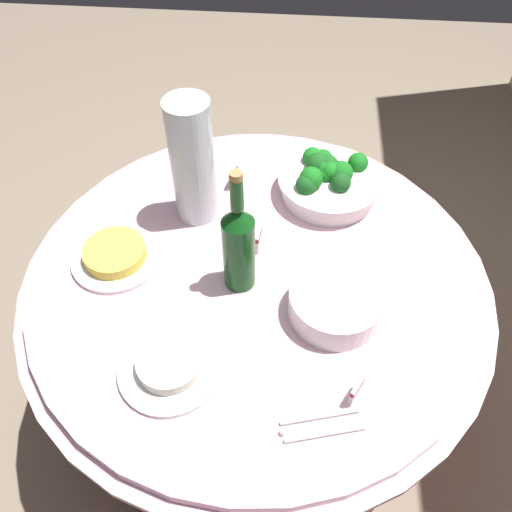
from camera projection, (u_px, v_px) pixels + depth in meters
The scene contains 12 objects.
ground_plane at pixel (256, 403), 1.85m from camera, with size 6.00×6.00×0.00m, color gray.
buffet_table at pixel (256, 347), 1.56m from camera, with size 1.16×1.16×0.74m.
broccoli_bowl at pixel (328, 180), 1.43m from camera, with size 0.28×0.28×0.12m.
plate_stack at pixel (335, 303), 1.18m from camera, with size 0.21×0.21×0.07m.
wine_bottle at pixel (239, 245), 1.17m from camera, with size 0.07×0.07×0.34m.
decorative_fruit_vase at pixel (193, 165), 1.30m from camera, with size 0.11×0.11×0.34m.
serving_tongs at pixel (318, 426), 1.03m from camera, with size 0.08×0.17×0.01m.
food_plate_rice at pixel (169, 366), 1.10m from camera, with size 0.22×0.22×0.04m.
food_plate_fried_egg at pixel (116, 254), 1.30m from camera, with size 0.22×0.22×0.04m.
label_placard_front at pixel (233, 176), 1.47m from camera, with size 0.05×0.02×0.05m.
label_placard_mid at pixel (357, 390), 1.05m from camera, with size 0.05×0.03×0.05m.
label_placard_rear at pixel (257, 239), 1.31m from camera, with size 0.05×0.01×0.05m.
Camera 1 is at (0.81, 0.07, 1.74)m, focal length 36.99 mm.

